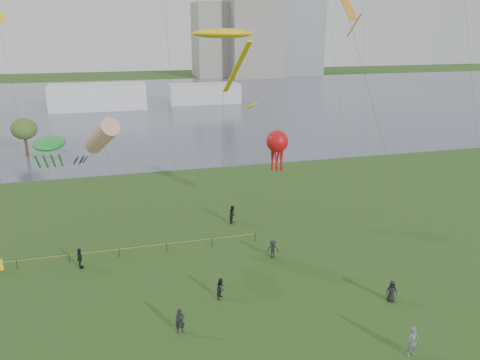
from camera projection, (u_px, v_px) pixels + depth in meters
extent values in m
cube|color=#505A6E|center=(149.00, 104.00, 119.05)|extent=(400.00, 120.00, 0.08)
cube|color=gray|center=(253.00, 27.00, 181.44)|extent=(20.00, 20.00, 38.00)
cube|color=gray|center=(215.00, 40.00, 185.06)|extent=(16.00, 18.00, 28.00)
cube|color=silver|center=(98.00, 97.00, 110.59)|extent=(22.00, 8.00, 6.00)
cube|color=silver|center=(204.00, 94.00, 119.89)|extent=(18.00, 7.00, 5.00)
cylinder|color=#3D2A1B|center=(27.00, 148.00, 70.29)|extent=(0.44, 0.44, 2.63)
ellipsoid|color=#486728|center=(24.00, 129.00, 69.38)|extent=(3.74, 3.74, 3.15)
cylinder|color=black|center=(17.00, 264.00, 37.53)|extent=(0.07, 0.07, 0.85)
cylinder|color=black|center=(69.00, 258.00, 38.52)|extent=(0.07, 0.07, 0.85)
cylinder|color=black|center=(119.00, 253.00, 39.50)|extent=(0.07, 0.07, 0.85)
cylinder|color=black|center=(167.00, 247.00, 40.49)|extent=(0.07, 0.07, 0.85)
cylinder|color=black|center=(212.00, 242.00, 41.47)|extent=(0.07, 0.07, 0.85)
cylinder|color=black|center=(255.00, 237.00, 42.45)|extent=(0.07, 0.07, 0.85)
cylinder|color=gold|center=(119.00, 249.00, 39.40)|extent=(24.00, 0.03, 0.03)
imported|color=slate|center=(413.00, 342.00, 27.46)|extent=(0.74, 0.53, 1.92)
imported|color=black|center=(221.00, 288.00, 33.43)|extent=(0.93, 0.96, 1.56)
imported|color=black|center=(273.00, 249.00, 39.29)|extent=(1.15, 0.85, 1.60)
imported|color=black|center=(80.00, 258.00, 37.56)|extent=(0.44, 1.03, 1.74)
imported|color=black|center=(392.00, 291.00, 33.03)|extent=(0.89, 0.74, 1.57)
imported|color=black|center=(180.00, 321.00, 29.57)|extent=(0.62, 0.41, 1.67)
imported|color=black|center=(233.00, 214.00, 46.34)|extent=(1.03, 1.11, 1.84)
cylinder|color=#3F3F42|center=(223.00, 155.00, 36.60)|extent=(1.47, 5.74, 18.11)
ellipsoid|color=yellow|center=(223.00, 33.00, 36.60)|extent=(4.90, 3.06, 0.77)
cube|color=yellow|center=(236.00, 69.00, 33.48)|extent=(0.36, 6.98, 4.09)
cube|color=yellow|center=(251.00, 106.00, 30.64)|extent=(0.95, 0.95, 0.42)
cylinder|color=#3F3F42|center=(119.00, 194.00, 39.99)|extent=(2.04, 1.57, 9.93)
cylinder|color=red|center=(102.00, 136.00, 38.92)|extent=(3.43, 4.93, 3.63)
cylinder|color=#172EA4|center=(85.00, 160.00, 37.96)|extent=(0.60, 1.13, 0.88)
cylinder|color=#172EA4|center=(82.00, 159.00, 38.25)|extent=(0.60, 1.13, 0.88)
cylinder|color=#172EA4|center=(76.00, 159.00, 38.00)|extent=(0.60, 1.13, 0.88)
cylinder|color=#172EA4|center=(76.00, 161.00, 37.57)|extent=(0.60, 1.13, 0.88)
cylinder|color=#172EA4|center=(81.00, 161.00, 37.55)|extent=(0.60, 1.13, 0.88)
cylinder|color=#3F3F42|center=(46.00, 209.00, 36.64)|extent=(1.39, 2.96, 9.93)
ellipsoid|color=green|center=(50.00, 143.00, 36.62)|extent=(2.44, 4.40, 0.86)
cylinder|color=green|center=(38.00, 161.00, 35.26)|extent=(0.16, 1.79, 1.54)
cylinder|color=green|center=(45.00, 161.00, 35.40)|extent=(0.16, 1.79, 1.54)
cylinder|color=green|center=(53.00, 160.00, 35.53)|extent=(0.16, 1.79, 1.54)
cylinder|color=green|center=(61.00, 160.00, 35.67)|extent=(0.16, 1.79, 1.54)
cylinder|color=#3F3F42|center=(273.00, 195.00, 42.28)|extent=(3.12, 6.86, 8.24)
sphere|color=red|center=(277.00, 141.00, 44.53)|extent=(2.11, 2.11, 2.11)
cylinder|color=red|center=(282.00, 157.00, 45.14)|extent=(0.18, 0.54, 2.60)
cylinder|color=red|center=(278.00, 156.00, 45.48)|extent=(0.49, 0.36, 2.61)
cylinder|color=red|center=(273.00, 157.00, 45.36)|extent=(0.49, 0.36, 2.61)
cylinder|color=red|center=(272.00, 158.00, 44.90)|extent=(0.18, 0.54, 2.60)
cylinder|color=red|center=(276.00, 159.00, 44.56)|extent=(0.49, 0.36, 2.61)
cylinder|color=red|center=(281.00, 158.00, 44.68)|extent=(0.49, 0.36, 2.61)
cylinder|color=#3F3F42|center=(396.00, 189.00, 26.42)|extent=(1.74, 11.18, 19.68)
cube|color=orange|center=(348.00, 8.00, 28.29)|extent=(1.68, 1.68, 1.37)
cylinder|color=orange|center=(354.00, 25.00, 27.78)|extent=(0.08, 1.58, 1.35)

